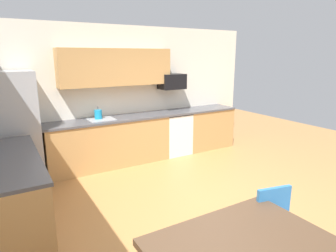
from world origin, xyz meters
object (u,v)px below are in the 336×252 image
at_px(oven_range, 174,133).
at_px(refrigerator, 13,130).
at_px(kettle, 98,115).
at_px(dining_table, 240,248).
at_px(microwave, 172,81).
at_px(chair_near_table, 279,225).

bearing_deg(oven_range, refrigerator, -178.52).
xyz_separation_m(oven_range, kettle, (-1.66, 0.05, 0.56)).
bearing_deg(kettle, dining_table, -91.98).
height_order(oven_range, microwave, microwave).
bearing_deg(refrigerator, kettle, 5.14).
height_order(refrigerator, kettle, refrigerator).
bearing_deg(dining_table, kettle, 88.02).
bearing_deg(kettle, oven_range, -1.73).
xyz_separation_m(oven_range, chair_near_table, (-1.04, -3.63, 0.05)).
distance_m(microwave, kettle, 1.75).
distance_m(microwave, chair_near_table, 4.02).
xyz_separation_m(refrigerator, kettle, (1.45, 0.13, 0.08)).
bearing_deg(dining_table, chair_near_table, 16.61).
relative_size(chair_near_table, kettle, 4.25).
relative_size(oven_range, dining_table, 0.65).
bearing_deg(oven_range, chair_near_table, -105.99).
distance_m(oven_range, dining_table, 4.26).
relative_size(oven_range, chair_near_table, 1.07).
distance_m(oven_range, chair_near_table, 3.78).
height_order(microwave, dining_table, microwave).
distance_m(refrigerator, dining_table, 4.01).
distance_m(refrigerator, chair_near_table, 4.13).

